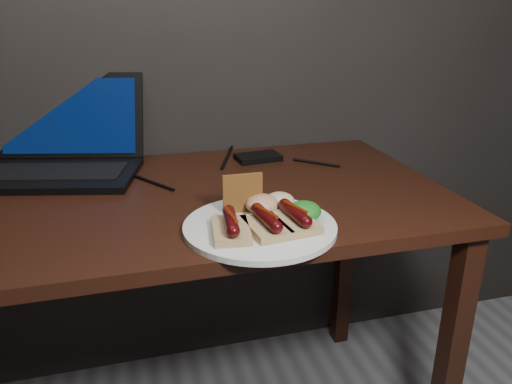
{
  "coord_description": "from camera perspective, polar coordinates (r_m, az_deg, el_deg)",
  "views": [
    {
      "loc": [
        -0.06,
        0.26,
        1.18
      ],
      "look_at": [
        0.19,
        1.17,
        0.82
      ],
      "focal_mm": 35.0,
      "sensor_mm": 36.0,
      "label": 1
    }
  ],
  "objects": [
    {
      "name": "desk",
      "position": [
        1.23,
        -11.16,
        -4.38
      ],
      "size": [
        1.4,
        0.7,
        0.75
      ],
      "color": "#32180C",
      "rests_on": "ground"
    },
    {
      "name": "laptop",
      "position": [
        1.44,
        -21.42,
        4.29
      ],
      "size": [
        0.48,
        0.42,
        0.25
      ],
      "color": "black",
      "rests_on": "desk"
    },
    {
      "name": "hard_drive",
      "position": [
        1.45,
        0.24,
        3.98
      ],
      "size": [
        0.13,
        0.09,
        0.02
      ],
      "primitive_type": "cube",
      "rotation": [
        0.0,
        0.0,
        0.11
      ],
      "color": "black",
      "rests_on": "desk"
    },
    {
      "name": "desk_cables",
      "position": [
        1.34,
        -10.46,
        1.94
      ],
      "size": [
        1.02,
        0.39,
        0.01
      ],
      "color": "black",
      "rests_on": "desk"
    },
    {
      "name": "plate",
      "position": [
        1.01,
        0.45,
        -3.99
      ],
      "size": [
        0.39,
        0.39,
        0.01
      ],
      "primitive_type": "cylinder",
      "rotation": [
        0.0,
        0.0,
        0.3
      ],
      "color": "silver",
      "rests_on": "desk"
    },
    {
      "name": "bread_sausage_left",
      "position": [
        0.96,
        -2.88,
        -3.93
      ],
      "size": [
        0.08,
        0.12,
        0.04
      ],
      "color": "tan",
      "rests_on": "plate"
    },
    {
      "name": "bread_sausage_center",
      "position": [
        0.97,
        1.18,
        -3.57
      ],
      "size": [
        0.08,
        0.12,
        0.04
      ],
      "color": "tan",
      "rests_on": "plate"
    },
    {
      "name": "bread_sausage_right",
      "position": [
        0.99,
        4.44,
        -2.99
      ],
      "size": [
        0.08,
        0.12,
        0.04
      ],
      "color": "tan",
      "rests_on": "plate"
    },
    {
      "name": "crispbread",
      "position": [
        1.05,
        -1.53,
        -0.13
      ],
      "size": [
        0.09,
        0.01,
        0.08
      ],
      "primitive_type": "cube",
      "color": "brown",
      "rests_on": "plate"
    },
    {
      "name": "salad_greens",
      "position": [
        1.02,
        5.53,
        -2.17
      ],
      "size": [
        0.07,
        0.07,
        0.04
      ],
      "primitive_type": "ellipsoid",
      "color": "#136315",
      "rests_on": "plate"
    },
    {
      "name": "salsa_mound",
      "position": [
        1.05,
        0.74,
        -1.38
      ],
      "size": [
        0.07,
        0.07,
        0.04
      ],
      "primitive_type": "ellipsoid",
      "color": "#9A290F",
      "rests_on": "plate"
    },
    {
      "name": "coleslaw_mound",
      "position": [
        1.07,
        2.72,
        -1.01
      ],
      "size": [
        0.06,
        0.06,
        0.04
      ],
      "primitive_type": "ellipsoid",
      "color": "beige",
      "rests_on": "plate"
    }
  ]
}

